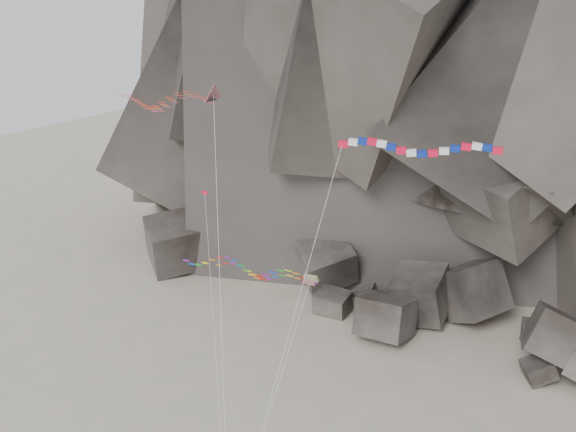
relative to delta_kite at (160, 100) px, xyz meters
The scene contains 5 objects.
boulder_field 41.39m from the delta_kite, 80.75° to the left, with size 61.59×18.29×9.75m.
delta_kite is the anchor object (origin of this frame).
banner_kite 21.58m from the delta_kite, ahead, with size 12.27×15.83×28.10m.
parafoil_kite 15.39m from the delta_kite, 15.64° to the right, with size 12.14×8.77×18.56m.
pennant_kite 16.65m from the delta_kite, 29.93° to the right, with size 8.06×8.15×23.33m.
Camera 1 is at (29.95, -38.72, 41.20)m, focal length 45.00 mm.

